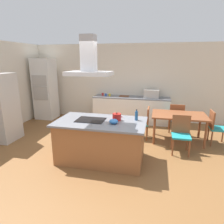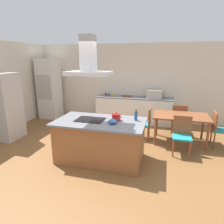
{
  "view_description": "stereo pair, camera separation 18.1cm",
  "coord_description": "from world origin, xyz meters",
  "px_view_note": "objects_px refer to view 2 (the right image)",
  "views": [
    {
      "loc": [
        1.13,
        -3.82,
        2.17
      ],
      "look_at": [
        0.15,
        0.4,
        1.0
      ],
      "focal_mm": 31.44,
      "sensor_mm": 36.0,
      "label": 1
    },
    {
      "loc": [
        1.3,
        -3.77,
        2.17
      ],
      "look_at": [
        0.15,
        0.4,
        1.0
      ],
      "focal_mm": 31.44,
      "sensor_mm": 36.0,
      "label": 2
    }
  ],
  "objects_px": {
    "olive_oil_bottle": "(136,116)",
    "chair_at_left_end": "(146,121)",
    "coffee_mug_blue": "(109,95)",
    "dining_table": "(181,118)",
    "chair_at_right_end": "(218,127)",
    "range_hood": "(88,63)",
    "refrigerator": "(3,107)",
    "chair_facing_back_wall": "(179,117)",
    "coffee_mug_yellow": "(113,95)",
    "chair_facing_island": "(182,133)",
    "wall_oven_stack": "(49,89)",
    "cutting_board": "(127,96)",
    "tea_kettle": "(116,117)",
    "coffee_mug_red": "(106,94)",
    "mixing_bowl": "(113,121)",
    "cooktop": "(90,120)",
    "countertop_microwave": "(154,94)"
  },
  "relations": [
    {
      "from": "dining_table",
      "to": "coffee_mug_yellow",
      "type": "bearing_deg",
      "value": 148.07
    },
    {
      "from": "cooktop",
      "to": "coffee_mug_blue",
      "type": "relative_size",
      "value": 6.67
    },
    {
      "from": "refrigerator",
      "to": "chair_facing_back_wall",
      "type": "bearing_deg",
      "value": 19.3
    },
    {
      "from": "cutting_board",
      "to": "coffee_mug_yellow",
      "type": "bearing_deg",
      "value": -172.8
    },
    {
      "from": "coffee_mug_blue",
      "to": "range_hood",
      "type": "bearing_deg",
      "value": -81.69
    },
    {
      "from": "dining_table",
      "to": "chair_facing_back_wall",
      "type": "distance_m",
      "value": 0.68
    },
    {
      "from": "coffee_mug_red",
      "to": "chair_at_right_end",
      "type": "distance_m",
      "value": 3.77
    },
    {
      "from": "tea_kettle",
      "to": "mixing_bowl",
      "type": "bearing_deg",
      "value": -93.13
    },
    {
      "from": "refrigerator",
      "to": "chair_at_left_end",
      "type": "relative_size",
      "value": 2.04
    },
    {
      "from": "countertop_microwave",
      "to": "chair_facing_back_wall",
      "type": "relative_size",
      "value": 0.56
    },
    {
      "from": "coffee_mug_red",
      "to": "coffee_mug_yellow",
      "type": "distance_m",
      "value": 0.29
    },
    {
      "from": "range_hood",
      "to": "coffee_mug_blue",
      "type": "bearing_deg",
      "value": 98.31
    },
    {
      "from": "refrigerator",
      "to": "mixing_bowl",
      "type": "bearing_deg",
      "value": -10.36
    },
    {
      "from": "cooktop",
      "to": "wall_oven_stack",
      "type": "xyz_separation_m",
      "value": [
        -2.67,
        2.65,
        0.2
      ]
    },
    {
      "from": "refrigerator",
      "to": "chair_at_left_end",
      "type": "xyz_separation_m",
      "value": [
        3.81,
        0.99,
        -0.4
      ]
    },
    {
      "from": "cutting_board",
      "to": "tea_kettle",
      "type": "bearing_deg",
      "value": -83.6
    },
    {
      "from": "wall_oven_stack",
      "to": "coffee_mug_yellow",
      "type": "bearing_deg",
      "value": 5.22
    },
    {
      "from": "coffee_mug_blue",
      "to": "range_hood",
      "type": "height_order",
      "value": "range_hood"
    },
    {
      "from": "olive_oil_bottle",
      "to": "wall_oven_stack",
      "type": "xyz_separation_m",
      "value": [
        -3.63,
        2.42,
        0.1
      ]
    },
    {
      "from": "tea_kettle",
      "to": "olive_oil_bottle",
      "type": "height_order",
      "value": "olive_oil_bottle"
    },
    {
      "from": "coffee_mug_red",
      "to": "dining_table",
      "type": "xyz_separation_m",
      "value": [
        2.52,
        -1.48,
        -0.28
      ]
    },
    {
      "from": "coffee_mug_blue",
      "to": "coffee_mug_red",
      "type": "bearing_deg",
      "value": 144.74
    },
    {
      "from": "cutting_board",
      "to": "mixing_bowl",
      "type": "bearing_deg",
      "value": -84.37
    },
    {
      "from": "olive_oil_bottle",
      "to": "coffee_mug_red",
      "type": "bearing_deg",
      "value": 119.13
    },
    {
      "from": "mixing_bowl",
      "to": "chair_facing_island",
      "type": "height_order",
      "value": "mixing_bowl"
    },
    {
      "from": "chair_at_right_end",
      "to": "range_hood",
      "type": "height_order",
      "value": "range_hood"
    },
    {
      "from": "coffee_mug_blue",
      "to": "chair_at_left_end",
      "type": "height_order",
      "value": "coffee_mug_blue"
    },
    {
      "from": "coffee_mug_yellow",
      "to": "chair_facing_island",
      "type": "distance_m",
      "value": 3.08
    },
    {
      "from": "wall_oven_stack",
      "to": "range_hood",
      "type": "distance_m",
      "value": 3.89
    },
    {
      "from": "mixing_bowl",
      "to": "coffee_mug_yellow",
      "type": "height_order",
      "value": "mixing_bowl"
    },
    {
      "from": "chair_at_left_end",
      "to": "chair_at_right_end",
      "type": "bearing_deg",
      "value": 0.0
    },
    {
      "from": "olive_oil_bottle",
      "to": "refrigerator",
      "type": "height_order",
      "value": "refrigerator"
    },
    {
      "from": "tea_kettle",
      "to": "mixing_bowl",
      "type": "xyz_separation_m",
      "value": [
        -0.01,
        -0.25,
        -0.02
      ]
    },
    {
      "from": "cooktop",
      "to": "tea_kettle",
      "type": "distance_m",
      "value": 0.57
    },
    {
      "from": "cooktop",
      "to": "cutting_board",
      "type": "relative_size",
      "value": 1.76
    },
    {
      "from": "coffee_mug_yellow",
      "to": "chair_at_left_end",
      "type": "distance_m",
      "value": 1.98
    },
    {
      "from": "olive_oil_bottle",
      "to": "dining_table",
      "type": "xyz_separation_m",
      "value": [
        1.01,
        1.24,
        -0.33
      ]
    },
    {
      "from": "wall_oven_stack",
      "to": "range_hood",
      "type": "relative_size",
      "value": 2.44
    },
    {
      "from": "refrigerator",
      "to": "chair_facing_back_wall",
      "type": "xyz_separation_m",
      "value": [
        4.72,
        1.65,
        -0.4
      ]
    },
    {
      "from": "chair_facing_back_wall",
      "to": "chair_facing_island",
      "type": "xyz_separation_m",
      "value": [
        0.0,
        -1.33,
        0.0
      ]
    },
    {
      "from": "coffee_mug_yellow",
      "to": "chair_at_right_end",
      "type": "height_order",
      "value": "coffee_mug_yellow"
    },
    {
      "from": "coffee_mug_yellow",
      "to": "wall_oven_stack",
      "type": "bearing_deg",
      "value": -174.78
    },
    {
      "from": "mixing_bowl",
      "to": "chair_at_right_end",
      "type": "bearing_deg",
      "value": 34.13
    },
    {
      "from": "countertop_microwave",
      "to": "dining_table",
      "type": "distance_m",
      "value": 1.66
    },
    {
      "from": "coffee_mug_yellow",
      "to": "dining_table",
      "type": "distance_m",
      "value": 2.66
    },
    {
      "from": "coffee_mug_blue",
      "to": "dining_table",
      "type": "distance_m",
      "value": 2.77
    },
    {
      "from": "dining_table",
      "to": "chair_at_right_end",
      "type": "xyz_separation_m",
      "value": [
        0.92,
        0.0,
        -0.16
      ]
    },
    {
      "from": "chair_facing_island",
      "to": "dining_table",
      "type": "bearing_deg",
      "value": 90.0
    },
    {
      "from": "olive_oil_bottle",
      "to": "chair_at_left_end",
      "type": "bearing_deg",
      "value": 85.65
    },
    {
      "from": "coffee_mug_red",
      "to": "coffee_mug_yellow",
      "type": "height_order",
      "value": "same"
    }
  ]
}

